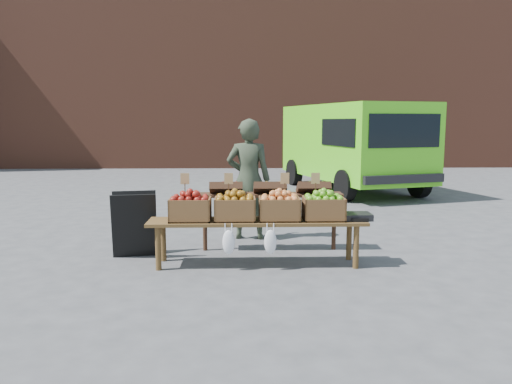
{
  "coord_description": "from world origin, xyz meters",
  "views": [
    {
      "loc": [
        0.44,
        -6.0,
        1.79
      ],
      "look_at": [
        0.63,
        0.58,
        0.85
      ],
      "focal_mm": 35.0,
      "sensor_mm": 36.0,
      "label": 1
    }
  ],
  "objects_px": {
    "display_bench": "(257,242)",
    "crate_red_apples": "(279,209)",
    "back_table": "(270,213)",
    "vendor": "(249,179)",
    "weighing_scale": "(357,216)",
    "delivery_van": "(352,148)",
    "crate_golden_apples": "(190,209)",
    "crate_russet_pears": "(235,209)",
    "chalkboard_sign": "(134,224)",
    "crate_green_apples": "(323,209)"
  },
  "relations": [
    {
      "from": "crate_golden_apples",
      "to": "delivery_van",
      "type": "bearing_deg",
      "value": 62.52
    },
    {
      "from": "back_table",
      "to": "crate_green_apples",
      "type": "height_order",
      "value": "back_table"
    },
    {
      "from": "delivery_van",
      "to": "back_table",
      "type": "bearing_deg",
      "value": -128.18
    },
    {
      "from": "display_bench",
      "to": "crate_green_apples",
      "type": "relative_size",
      "value": 5.4
    },
    {
      "from": "chalkboard_sign",
      "to": "crate_red_apples",
      "type": "height_order",
      "value": "chalkboard_sign"
    },
    {
      "from": "weighing_scale",
      "to": "vendor",
      "type": "bearing_deg",
      "value": 133.09
    },
    {
      "from": "chalkboard_sign",
      "to": "crate_green_apples",
      "type": "bearing_deg",
      "value": -20.19
    },
    {
      "from": "chalkboard_sign",
      "to": "vendor",
      "type": "bearing_deg",
      "value": 22.93
    },
    {
      "from": "crate_russet_pears",
      "to": "crate_red_apples",
      "type": "xyz_separation_m",
      "value": [
        0.55,
        0.0,
        0.0
      ]
    },
    {
      "from": "delivery_van",
      "to": "crate_russet_pears",
      "type": "bearing_deg",
      "value": -129.47
    },
    {
      "from": "delivery_van",
      "to": "weighing_scale",
      "type": "xyz_separation_m",
      "value": [
        -1.4,
        -6.67,
        -0.49
      ]
    },
    {
      "from": "crate_golden_apples",
      "to": "back_table",
      "type": "bearing_deg",
      "value": 35.16
    },
    {
      "from": "crate_red_apples",
      "to": "crate_green_apples",
      "type": "height_order",
      "value": "same"
    },
    {
      "from": "weighing_scale",
      "to": "crate_russet_pears",
      "type": "bearing_deg",
      "value": 180.0
    },
    {
      "from": "crate_golden_apples",
      "to": "vendor",
      "type": "bearing_deg",
      "value": 62.63
    },
    {
      "from": "delivery_van",
      "to": "display_bench",
      "type": "height_order",
      "value": "delivery_van"
    },
    {
      "from": "delivery_van",
      "to": "weighing_scale",
      "type": "relative_size",
      "value": 14.43
    },
    {
      "from": "delivery_van",
      "to": "crate_green_apples",
      "type": "xyz_separation_m",
      "value": [
        -1.82,
        -6.67,
        -0.39
      ]
    },
    {
      "from": "vendor",
      "to": "crate_golden_apples",
      "type": "relative_size",
      "value": 3.65
    },
    {
      "from": "delivery_van",
      "to": "crate_russet_pears",
      "type": "distance_m",
      "value": 7.29
    },
    {
      "from": "crate_golden_apples",
      "to": "weighing_scale",
      "type": "bearing_deg",
      "value": 0.0
    },
    {
      "from": "crate_green_apples",
      "to": "weighing_scale",
      "type": "height_order",
      "value": "crate_green_apples"
    },
    {
      "from": "display_bench",
      "to": "weighing_scale",
      "type": "bearing_deg",
      "value": 0.0
    },
    {
      "from": "crate_golden_apples",
      "to": "crate_green_apples",
      "type": "bearing_deg",
      "value": 0.0
    },
    {
      "from": "back_table",
      "to": "crate_russet_pears",
      "type": "xyz_separation_m",
      "value": [
        -0.47,
        -0.72,
        0.19
      ]
    },
    {
      "from": "crate_golden_apples",
      "to": "crate_russet_pears",
      "type": "bearing_deg",
      "value": 0.0
    },
    {
      "from": "vendor",
      "to": "weighing_scale",
      "type": "relative_size",
      "value": 5.36
    },
    {
      "from": "back_table",
      "to": "weighing_scale",
      "type": "height_order",
      "value": "back_table"
    },
    {
      "from": "crate_red_apples",
      "to": "vendor",
      "type": "bearing_deg",
      "value": 104.18
    },
    {
      "from": "display_bench",
      "to": "crate_golden_apples",
      "type": "xyz_separation_m",
      "value": [
        -0.82,
        0.0,
        0.42
      ]
    },
    {
      "from": "delivery_van",
      "to": "crate_red_apples",
      "type": "distance_m",
      "value": 7.09
    },
    {
      "from": "delivery_van",
      "to": "crate_red_apples",
      "type": "bearing_deg",
      "value": -125.39
    },
    {
      "from": "crate_russet_pears",
      "to": "crate_green_apples",
      "type": "bearing_deg",
      "value": 0.0
    },
    {
      "from": "back_table",
      "to": "display_bench",
      "type": "bearing_deg",
      "value": -105.33
    },
    {
      "from": "weighing_scale",
      "to": "display_bench",
      "type": "bearing_deg",
      "value": 180.0
    },
    {
      "from": "chalkboard_sign",
      "to": "crate_russet_pears",
      "type": "distance_m",
      "value": 1.44
    },
    {
      "from": "back_table",
      "to": "crate_golden_apples",
      "type": "height_order",
      "value": "back_table"
    },
    {
      "from": "delivery_van",
      "to": "vendor",
      "type": "xyz_separation_m",
      "value": [
        -2.73,
        -5.25,
        -0.19
      ]
    },
    {
      "from": "display_bench",
      "to": "crate_red_apples",
      "type": "distance_m",
      "value": 0.51
    },
    {
      "from": "back_table",
      "to": "crate_golden_apples",
      "type": "relative_size",
      "value": 4.2
    },
    {
      "from": "chalkboard_sign",
      "to": "display_bench",
      "type": "height_order",
      "value": "chalkboard_sign"
    },
    {
      "from": "vendor",
      "to": "display_bench",
      "type": "xyz_separation_m",
      "value": [
        0.09,
        -1.43,
        -0.63
      ]
    },
    {
      "from": "display_bench",
      "to": "crate_green_apples",
      "type": "distance_m",
      "value": 0.93
    },
    {
      "from": "crate_red_apples",
      "to": "crate_green_apples",
      "type": "xyz_separation_m",
      "value": [
        0.55,
        0.0,
        0.0
      ]
    },
    {
      "from": "back_table",
      "to": "crate_red_apples",
      "type": "relative_size",
      "value": 4.2
    },
    {
      "from": "crate_red_apples",
      "to": "weighing_scale",
      "type": "height_order",
      "value": "crate_red_apples"
    },
    {
      "from": "back_table",
      "to": "crate_green_apples",
      "type": "relative_size",
      "value": 4.2
    },
    {
      "from": "crate_golden_apples",
      "to": "crate_red_apples",
      "type": "bearing_deg",
      "value": 0.0
    },
    {
      "from": "chalkboard_sign",
      "to": "crate_russet_pears",
      "type": "height_order",
      "value": "chalkboard_sign"
    },
    {
      "from": "chalkboard_sign",
      "to": "crate_green_apples",
      "type": "xyz_separation_m",
      "value": [
        2.44,
        -0.44,
        0.27
      ]
    }
  ]
}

